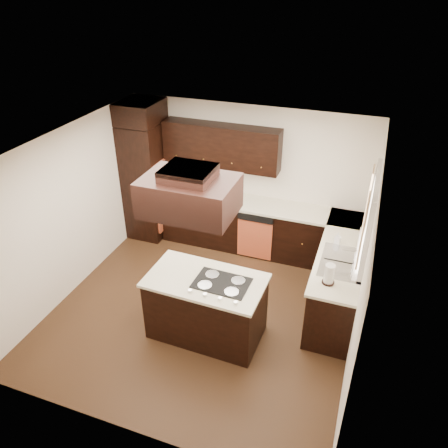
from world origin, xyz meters
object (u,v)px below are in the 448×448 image
Objects in this scene: island at (206,308)px; spice_rack at (205,187)px; oven_column at (147,181)px; range_hood at (189,196)px.

spice_rack is at bearing 113.65° from island.
oven_column is 3.13m from range_hood.
oven_column is 2.02× the size of range_hood.
island is at bearing -51.22° from spice_rack.
spice_rack is at bearing 2.88° from oven_column.
range_hood is (-0.12, -0.12, 1.72)m from island.
range_hood reaches higher than island.
oven_column is 5.28× the size of spice_rack.
range_hood is at bearing -54.88° from spice_rack.
oven_column is 1.44× the size of island.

